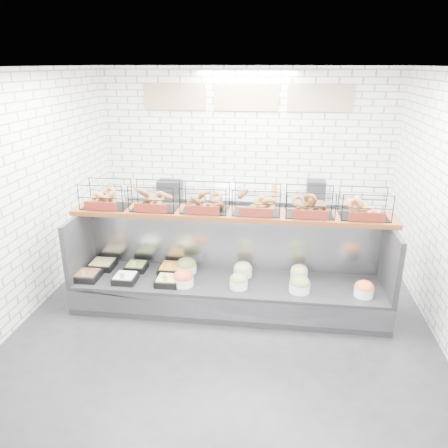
# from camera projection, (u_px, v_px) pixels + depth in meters

# --- Properties ---
(ground) EXTENTS (5.50, 5.50, 0.00)m
(ground) POSITION_uv_depth(u_px,v_px,m) (225.00, 319.00, 5.50)
(ground) COLOR black
(ground) RESTS_ON ground
(room_shell) EXTENTS (5.02, 5.51, 3.01)m
(room_shell) POSITION_uv_depth(u_px,v_px,m) (232.00, 148.00, 5.35)
(room_shell) COLOR white
(room_shell) RESTS_ON ground
(display_case) EXTENTS (4.00, 0.90, 1.20)m
(display_case) POSITION_uv_depth(u_px,v_px,m) (227.00, 283.00, 5.71)
(display_case) COLOR black
(display_case) RESTS_ON ground
(bagel_shelf) EXTENTS (4.10, 0.50, 0.40)m
(bagel_shelf) POSITION_uv_depth(u_px,v_px,m) (231.00, 202.00, 5.51)
(bagel_shelf) COLOR #4E2410
(bagel_shelf) RESTS_ON display_case
(prep_counter) EXTENTS (4.00, 0.60, 1.20)m
(prep_counter) POSITION_uv_depth(u_px,v_px,m) (242.00, 220.00, 7.60)
(prep_counter) COLOR #93969B
(prep_counter) RESTS_ON ground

